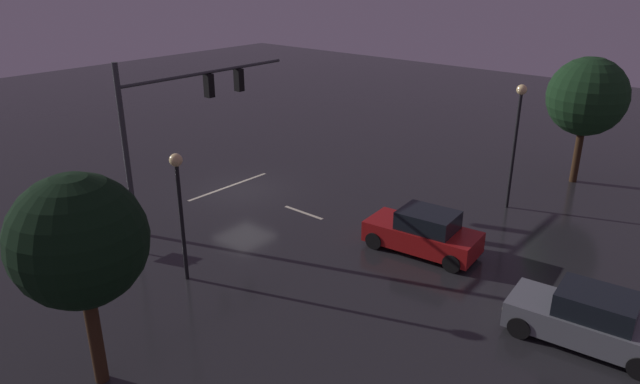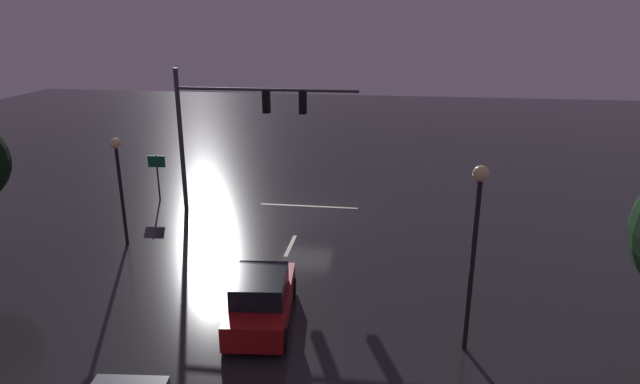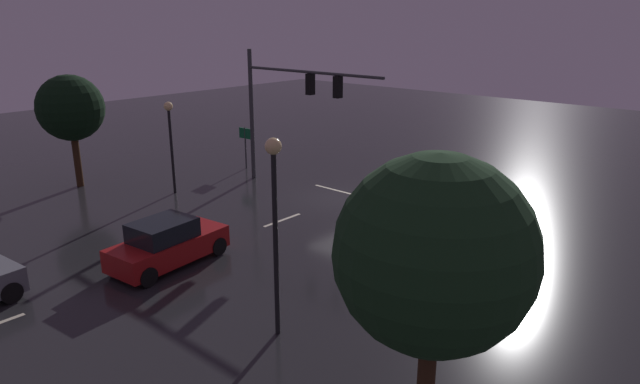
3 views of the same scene
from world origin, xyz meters
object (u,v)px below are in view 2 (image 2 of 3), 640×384
object	(u,v)px
street_lamp_left_kerb	(476,227)
street_lamp_right_kerb	(119,170)
car_approaching	(261,299)
route_sign	(157,168)
traffic_signal_assembly	(235,117)

from	to	relation	value
street_lamp_left_kerb	street_lamp_right_kerb	xyz separation A→B (m)	(13.42, -5.86, -0.60)
car_approaching	route_sign	size ratio (longest dim) A/B	1.85
traffic_signal_assembly	street_lamp_right_kerb	xyz separation A→B (m)	(3.64, 4.56, -1.46)
traffic_signal_assembly	street_lamp_left_kerb	bearing A→B (deg)	133.18
street_lamp_right_kerb	route_sign	size ratio (longest dim) A/B	1.89
street_lamp_left_kerb	route_sign	world-z (taller)	street_lamp_left_kerb
traffic_signal_assembly	street_lamp_right_kerb	distance (m)	6.01
traffic_signal_assembly	route_sign	distance (m)	5.60
street_lamp_right_kerb	traffic_signal_assembly	bearing A→B (deg)	-128.65
traffic_signal_assembly	street_lamp_left_kerb	distance (m)	14.31
car_approaching	street_lamp_right_kerb	distance (m)	9.19
traffic_signal_assembly	route_sign	size ratio (longest dim) A/B	3.56
street_lamp_left_kerb	route_sign	xyz separation A→B (m)	(14.40, -11.51, -2.11)
traffic_signal_assembly	car_approaching	bearing A→B (deg)	109.79
traffic_signal_assembly	car_approaching	xyz separation A→B (m)	(-3.51, 9.76, -3.92)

